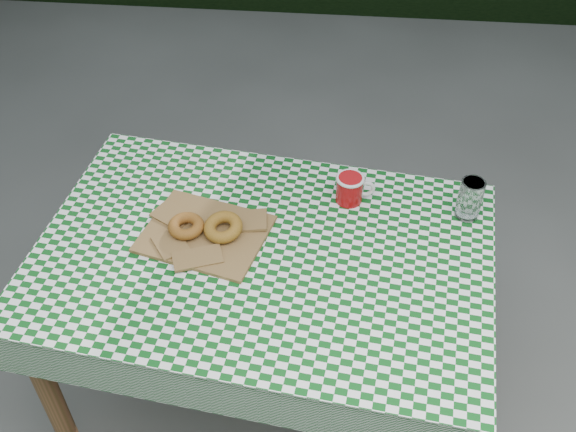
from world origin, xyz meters
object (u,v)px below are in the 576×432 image
object	(u,v)px
paper_bag	(205,233)
coffee_mug	(349,189)
drinking_glass	(470,199)
table	(266,337)

from	to	relation	value
paper_bag	coffee_mug	size ratio (longest dim) A/B	2.14
coffee_mug	drinking_glass	distance (m)	0.34
table	coffee_mug	world-z (taller)	coffee_mug
paper_bag	drinking_glass	distance (m)	0.74
table	drinking_glass	xyz separation A→B (m)	(0.56, 0.20, 0.44)
coffee_mug	drinking_glass	xyz separation A→B (m)	(0.33, -0.03, 0.02)
table	drinking_glass	distance (m)	0.74
table	drinking_glass	world-z (taller)	drinking_glass
paper_bag	drinking_glass	size ratio (longest dim) A/B	2.67
table	paper_bag	xyz separation A→B (m)	(-0.16, 0.05, 0.39)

